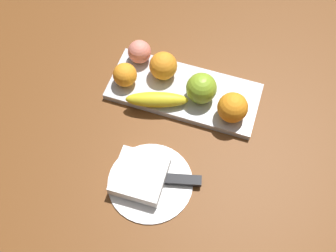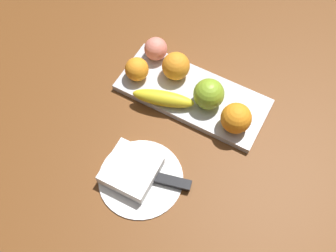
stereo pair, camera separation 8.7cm
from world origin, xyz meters
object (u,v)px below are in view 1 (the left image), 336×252
(banana, at_px, (157,100))
(fruit_tray, at_px, (184,92))
(orange_near_apple, at_px, (163,66))
(folded_napkin, at_px, (140,176))
(peach, at_px, (139,52))
(apple, at_px, (201,88))
(knife, at_px, (175,180))
(orange_near_banana, at_px, (233,108))
(orange_center, at_px, (125,75))
(dinner_plate, at_px, (150,182))

(banana, bearing_deg, fruit_tray, 33.38)
(fruit_tray, height_order, orange_near_apple, orange_near_apple)
(orange_near_apple, height_order, folded_napkin, orange_near_apple)
(peach, bearing_deg, banana, 126.71)
(apple, relative_size, knife, 0.43)
(orange_near_banana, bearing_deg, orange_center, -2.74)
(orange_near_apple, distance_m, folded_napkin, 0.30)
(apple, bearing_deg, peach, -19.34)
(orange_near_banana, relative_size, peach, 1.21)
(orange_near_banana, xyz_separation_m, knife, (0.08, 0.21, -0.04))
(orange_near_banana, relative_size, knife, 0.42)
(orange_center, distance_m, peach, 0.08)
(folded_napkin, xyz_separation_m, knife, (-0.08, -0.02, -0.01))
(orange_near_apple, bearing_deg, banana, 98.77)
(orange_center, bearing_deg, apple, -175.32)
(apple, height_order, orange_center, apple)
(peach, xyz_separation_m, folded_napkin, (-0.12, 0.32, -0.03))
(banana, height_order, knife, banana)
(banana, bearing_deg, knife, -76.38)
(banana, xyz_separation_m, knife, (-0.11, 0.18, -0.02))
(apple, height_order, peach, apple)
(apple, bearing_deg, banana, 29.17)
(apple, relative_size, orange_near_banana, 1.03)
(orange_near_banana, distance_m, knife, 0.22)
(peach, bearing_deg, orange_center, 83.68)
(fruit_tray, distance_m, peach, 0.16)
(folded_napkin, bearing_deg, orange_near_banana, -125.22)
(fruit_tray, relative_size, folded_napkin, 3.34)
(banana, relative_size, orange_near_banana, 2.10)
(orange_near_banana, height_order, peach, orange_near_banana)
(dinner_plate, relative_size, folded_napkin, 1.71)
(orange_near_banana, height_order, folded_napkin, orange_near_banana)
(peach, bearing_deg, fruit_tray, 157.69)
(fruit_tray, bearing_deg, folded_napkin, 84.59)
(fruit_tray, relative_size, orange_near_banana, 5.17)
(orange_center, distance_m, knife, 0.30)
(orange_near_banana, distance_m, orange_center, 0.29)
(banana, bearing_deg, apple, 12.02)
(banana, distance_m, peach, 0.15)
(orange_near_banana, bearing_deg, folded_napkin, 54.78)
(orange_near_apple, xyz_separation_m, peach, (0.08, -0.03, -0.01))
(apple, distance_m, orange_near_apple, 0.12)
(apple, bearing_deg, knife, 91.95)
(fruit_tray, height_order, orange_near_banana, orange_near_banana)
(orange_near_apple, distance_m, knife, 0.30)
(fruit_tray, distance_m, orange_center, 0.16)
(orange_center, height_order, peach, same)
(dinner_plate, bearing_deg, orange_near_banana, -120.77)
(peach, height_order, knife, peach)
(orange_near_apple, bearing_deg, orange_center, 32.46)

